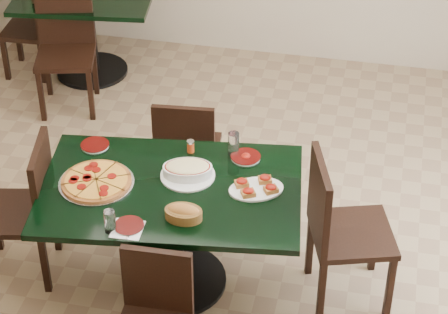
% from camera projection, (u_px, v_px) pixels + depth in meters
% --- Properties ---
extents(floor, '(5.50, 5.50, 0.00)m').
position_uv_depth(floor, '(222.00, 257.00, 5.69)').
color(floor, olive).
rests_on(floor, ground).
extents(main_table, '(1.62, 1.15, 0.75)m').
position_uv_depth(main_table, '(172.00, 212.00, 5.17)').
color(main_table, black).
rests_on(main_table, floor).
extents(back_table, '(1.21, 0.95, 0.75)m').
position_uv_depth(back_table, '(87.00, 18.00, 7.30)').
color(back_table, black).
rests_on(back_table, floor).
extents(chair_far, '(0.44, 0.44, 0.87)m').
position_uv_depth(chair_far, '(187.00, 148.00, 5.84)').
color(chair_far, black).
rests_on(chair_far, floor).
extents(chair_near, '(0.39, 0.39, 0.82)m').
position_uv_depth(chair_near, '(154.00, 314.00, 4.66)').
color(chair_near, black).
rests_on(chair_near, floor).
extents(chair_right, '(0.58, 0.58, 1.00)m').
position_uv_depth(chair_right, '(337.00, 224.00, 5.08)').
color(chair_right, black).
rests_on(chair_right, floor).
extents(chair_left, '(0.52, 0.52, 0.95)m').
position_uv_depth(chair_left, '(27.00, 203.00, 5.28)').
color(chair_left, black).
rests_on(chair_left, floor).
extents(back_chair_near, '(0.54, 0.54, 0.96)m').
position_uv_depth(back_chair_near, '(66.00, 42.00, 6.92)').
color(back_chair_near, black).
rests_on(back_chair_near, floor).
extents(back_chair_left, '(0.41, 0.41, 0.83)m').
position_uv_depth(back_chair_left, '(35.00, 24.00, 7.34)').
color(back_chair_left, black).
rests_on(back_chair_left, floor).
extents(pepperoni_pizza, '(0.44, 0.44, 0.04)m').
position_uv_depth(pepperoni_pizza, '(96.00, 181.00, 5.08)').
color(pepperoni_pizza, '#BBBBC2').
rests_on(pepperoni_pizza, main_table).
extents(lasagna_casserole, '(0.33, 0.32, 0.09)m').
position_uv_depth(lasagna_casserole, '(188.00, 170.00, 5.12)').
color(lasagna_casserole, silver).
rests_on(lasagna_casserole, main_table).
extents(bread_basket, '(0.21, 0.15, 0.09)m').
position_uv_depth(bread_basket, '(184.00, 213.00, 4.81)').
color(bread_basket, brown).
rests_on(bread_basket, main_table).
extents(bruschetta_platter, '(0.38, 0.33, 0.05)m').
position_uv_depth(bruschetta_platter, '(256.00, 187.00, 5.03)').
color(bruschetta_platter, silver).
rests_on(bruschetta_platter, main_table).
extents(side_plate_near, '(0.17, 0.17, 0.02)m').
position_uv_depth(side_plate_near, '(129.00, 226.00, 4.77)').
color(side_plate_near, silver).
rests_on(side_plate_near, main_table).
extents(side_plate_far_r, '(0.18, 0.18, 0.03)m').
position_uv_depth(side_plate_far_r, '(246.00, 157.00, 5.29)').
color(side_plate_far_r, silver).
rests_on(side_plate_far_r, main_table).
extents(side_plate_far_l, '(0.18, 0.18, 0.02)m').
position_uv_depth(side_plate_far_l, '(95.00, 145.00, 5.40)').
color(side_plate_far_l, silver).
rests_on(side_plate_far_l, main_table).
extents(napkin_setting, '(0.17, 0.17, 0.01)m').
position_uv_depth(napkin_setting, '(128.00, 229.00, 4.76)').
color(napkin_setting, white).
rests_on(napkin_setting, main_table).
extents(water_glass_a, '(0.07, 0.07, 0.15)m').
position_uv_depth(water_glass_a, '(234.00, 144.00, 5.29)').
color(water_glass_a, white).
rests_on(water_glass_a, main_table).
extents(water_glass_b, '(0.06, 0.06, 0.14)m').
position_uv_depth(water_glass_b, '(110.00, 221.00, 4.71)').
color(water_glass_b, white).
rests_on(water_glass_b, main_table).
extents(pepper_shaker, '(0.05, 0.05, 0.08)m').
position_uv_depth(pepper_shaker, '(191.00, 146.00, 5.33)').
color(pepper_shaker, '#B53C13').
rests_on(pepper_shaker, main_table).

